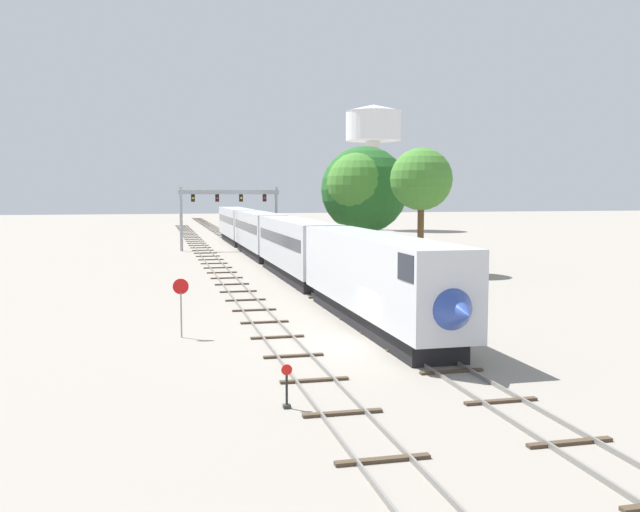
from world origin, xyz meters
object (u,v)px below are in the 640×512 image
(water_tower, at_px, (373,132))
(trackside_tree_mid, at_px, (359,185))
(switch_stand, at_px, (287,393))
(passenger_train, at_px, (274,238))
(trackside_tree_left, at_px, (421,180))
(stop_sign, at_px, (181,299))
(signal_gantry, at_px, (229,204))
(trackside_tree_right, at_px, (364,190))

(water_tower, height_order, trackside_tree_mid, water_tower)
(water_tower, xyz_separation_m, switch_stand, (-35.90, -103.45, -17.68))
(passenger_train, bearing_deg, water_tower, 64.03)
(passenger_train, height_order, trackside_tree_left, trackside_tree_left)
(switch_stand, relative_size, stop_sign, 0.51)
(trackside_tree_left, bearing_deg, signal_gantry, 115.80)
(stop_sign, bearing_deg, passenger_train, 72.74)
(passenger_train, xyz_separation_m, trackside_tree_left, (11.32, -9.34, 5.48))
(water_tower, relative_size, trackside_tree_mid, 2.12)
(passenger_train, xyz_separation_m, signal_gantry, (-2.25, 18.73, 2.99))
(switch_stand, bearing_deg, passenger_train, 80.90)
(water_tower, bearing_deg, switch_stand, -109.14)
(signal_gantry, xyz_separation_m, water_tower, (31.05, 40.39, 12.61))
(switch_stand, bearing_deg, trackside_tree_mid, 70.54)
(signal_gantry, distance_m, stop_sign, 51.63)
(stop_sign, distance_m, trackside_tree_right, 37.83)
(passenger_train, relative_size, switch_stand, 57.28)
(passenger_train, bearing_deg, trackside_tree_left, -39.53)
(trackside_tree_right, bearing_deg, trackside_tree_mid, -127.81)
(signal_gantry, bearing_deg, switch_stand, -94.40)
(trackside_tree_left, bearing_deg, stop_sign, -133.03)
(trackside_tree_left, xyz_separation_m, trackside_tree_mid, (-3.16, 8.20, -0.40))
(trackside_tree_mid, bearing_deg, signal_gantry, 117.65)
(switch_stand, height_order, stop_sign, stop_sign)
(signal_gantry, height_order, switch_stand, signal_gantry)
(passenger_train, distance_m, trackside_tree_left, 15.67)
(signal_gantry, xyz_separation_m, trackside_tree_mid, (10.41, -19.87, 2.09))
(water_tower, bearing_deg, trackside_tree_right, -108.46)
(stop_sign, height_order, trackside_tree_mid, trackside_tree_mid)
(signal_gantry, bearing_deg, trackside_tree_right, -58.78)
(passenger_train, relative_size, signal_gantry, 6.91)
(switch_stand, xyz_separation_m, trackside_tree_left, (18.42, 34.99, 7.56))
(passenger_train, relative_size, trackside_tree_mid, 7.67)
(water_tower, height_order, stop_sign, water_tower)
(trackside_tree_right, bearing_deg, passenger_train, -179.74)
(water_tower, distance_m, trackside_tree_mid, 64.56)
(passenger_train, distance_m, signal_gantry, 19.10)
(signal_gantry, bearing_deg, stop_sign, -98.66)
(signal_gantry, xyz_separation_m, stop_sign, (-7.75, -50.91, -3.72))
(trackside_tree_mid, bearing_deg, water_tower, 71.09)
(water_tower, xyz_separation_m, stop_sign, (-38.80, -91.30, -16.33))
(signal_gantry, bearing_deg, trackside_tree_mid, -62.35)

